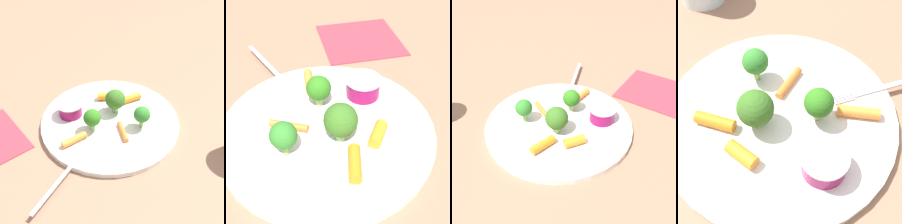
% 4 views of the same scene
% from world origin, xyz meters
% --- Properties ---
extents(ground_plane, '(2.40, 2.40, 0.00)m').
position_xyz_m(ground_plane, '(0.00, 0.00, 0.00)').
color(ground_plane, '#8F644C').
extents(plate, '(0.29, 0.29, 0.01)m').
position_xyz_m(plate, '(0.00, 0.00, 0.01)').
color(plate, silver).
rests_on(plate, ground_plane).
extents(sauce_cup, '(0.05, 0.05, 0.03)m').
position_xyz_m(sauce_cup, '(0.04, 0.08, 0.03)').
color(sauce_cup, '#840C49').
rests_on(sauce_cup, plate).
extents(broccoli_floret_0, '(0.03, 0.03, 0.05)m').
position_xyz_m(broccoli_floret_0, '(-0.04, -0.06, 0.04)').
color(broccoli_floret_0, '#82AA57').
rests_on(broccoli_floret_0, plate).
extents(broccoli_floret_1, '(0.04, 0.04, 0.05)m').
position_xyz_m(broccoli_floret_1, '(-0.02, 0.04, 0.04)').
color(broccoli_floret_1, '#99B86C').
rests_on(broccoli_floret_1, plate).
extents(broccoli_floret_2, '(0.04, 0.04, 0.06)m').
position_xyz_m(broccoli_floret_2, '(0.02, -0.02, 0.04)').
color(broccoli_floret_2, '#85BF6E').
rests_on(broccoli_floret_2, plate).
extents(carrot_stick_0, '(0.02, 0.05, 0.02)m').
position_xyz_m(carrot_stick_0, '(0.05, -0.06, 0.02)').
color(carrot_stick_0, orange).
rests_on(carrot_stick_0, plate).
extents(carrot_stick_1, '(0.05, 0.01, 0.01)m').
position_xyz_m(carrot_stick_1, '(-0.05, -0.01, 0.02)').
color(carrot_stick_1, orange).
rests_on(carrot_stick_1, plate).
extents(carrot_stick_2, '(0.02, 0.04, 0.02)m').
position_xyz_m(carrot_stick_2, '(0.07, -0.01, 0.02)').
color(carrot_stick_2, orange).
rests_on(carrot_stick_2, plate).
extents(carrot_stick_3, '(0.03, 0.05, 0.01)m').
position_xyz_m(carrot_stick_3, '(-0.04, 0.09, 0.02)').
color(carrot_stick_3, orange).
rests_on(carrot_stick_3, plate).
extents(fork, '(0.14, 0.14, 0.00)m').
position_xyz_m(fork, '(-0.11, 0.11, 0.01)').
color(fork, silver).
rests_on(fork, plate).
extents(napkin, '(0.20, 0.20, 0.00)m').
position_xyz_m(napkin, '(0.02, 0.26, 0.00)').
color(napkin, '#AB2E3B').
rests_on(napkin, ground_plane).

